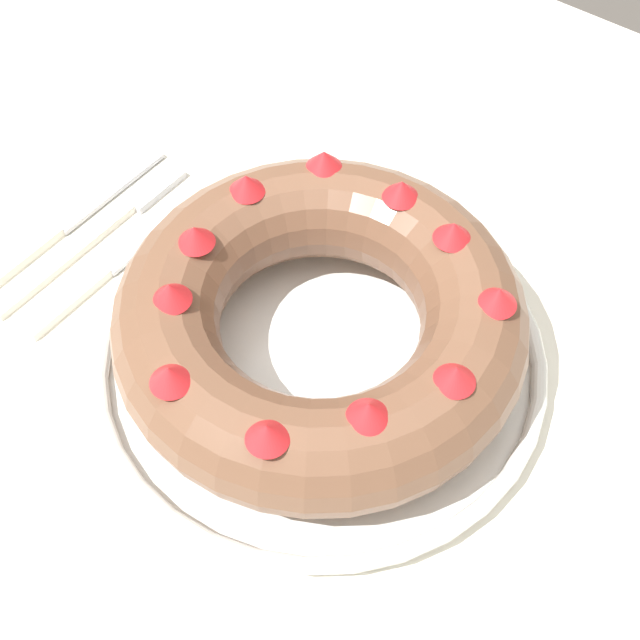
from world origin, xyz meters
The scene contains 6 objects.
dining_table centered at (0.00, 0.00, 0.66)m, with size 1.49×1.13×0.74m.
serving_dish centered at (0.03, 0.04, 0.75)m, with size 0.33×0.33×0.02m.
bundt_cake centered at (0.03, 0.04, 0.80)m, with size 0.29×0.29×0.09m.
fork centered at (-0.20, 0.04, 0.74)m, with size 0.02×0.21×0.01m.
serving_knife centered at (-0.23, 0.01, 0.74)m, with size 0.02×0.22×0.01m.
cake_knife centered at (-0.17, 0.00, 0.74)m, with size 0.02×0.18×0.01m.
Camera 1 is at (0.25, -0.26, 1.30)m, focal length 50.00 mm.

